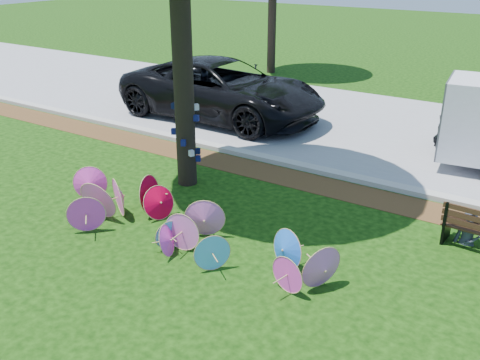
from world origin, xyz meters
name	(u,v)px	position (x,y,z in m)	size (l,w,h in m)	color
ground	(154,259)	(0.00, 0.00, 0.00)	(90.00, 90.00, 0.00)	black
mulch_strip	(279,175)	(0.00, 4.50, 0.01)	(90.00, 1.00, 0.01)	#472D16
curb	(293,164)	(0.00, 5.20, 0.06)	(90.00, 0.30, 0.12)	#B7B5AD
street	(355,125)	(0.00, 9.35, 0.01)	(90.00, 8.00, 0.01)	gray
parasol_pile	(167,218)	(-0.34, 0.79, 0.37)	(6.24, 1.98, 0.87)	#DF66B7
black_van	(222,90)	(-3.89, 7.74, 0.93)	(3.07, 6.67, 1.85)	black
person_left	(472,212)	(4.49, 3.52, 0.66)	(0.48, 0.32, 1.32)	#383E4C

